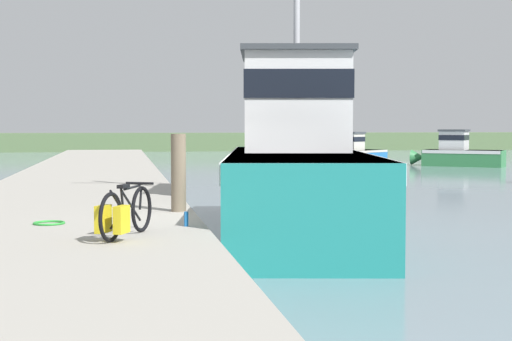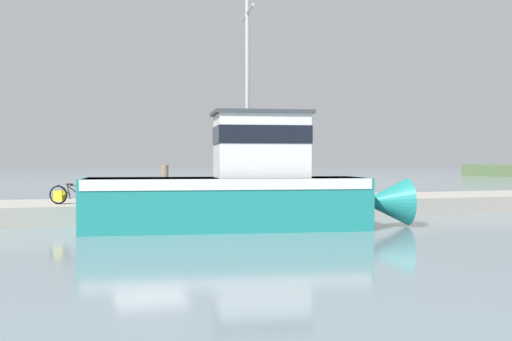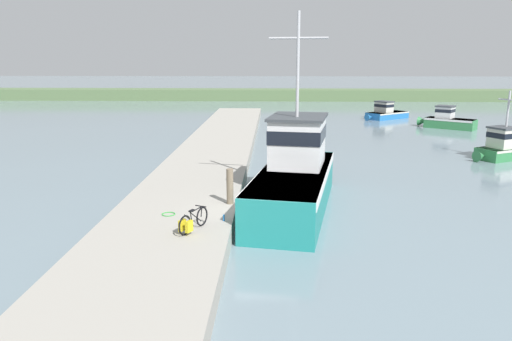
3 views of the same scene
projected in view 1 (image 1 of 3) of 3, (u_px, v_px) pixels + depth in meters
The scene contains 10 objects.
ground_plane at pixel (268, 254), 14.32m from camera, with size 320.00×320.00×0.00m, color gray.
dock_pier at pixel (58, 239), 13.67m from camera, with size 4.89×80.00×0.73m, color #A39E93.
far_shoreline at pixel (450, 141), 78.66m from camera, with size 180.00×5.00×1.69m, color #567047.
fishing_boat_main at pixel (297, 164), 17.42m from camera, with size 4.51×11.62×8.56m.
boat_green_anchored at pixel (459, 153), 45.64m from camera, with size 5.07×4.23×2.14m.
boat_red_outer at pixel (352, 151), 52.17m from camera, with size 5.38×4.63×1.96m.
bicycle_touring at pixel (122, 214), 11.23m from camera, with size 0.86×1.64×0.77m.
mooring_post at pixel (178, 173), 14.76m from camera, with size 0.28×0.28×1.47m, color #756651.
hose_coil at pixel (49, 223), 12.89m from camera, with size 0.52×0.52×0.04m, color green.
water_bottle_on_curb at pixel (186, 219), 12.59m from camera, with size 0.07×0.07×0.24m, color blue.
Camera 1 is at (-2.63, -13.97, 2.35)m, focal length 55.00 mm.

